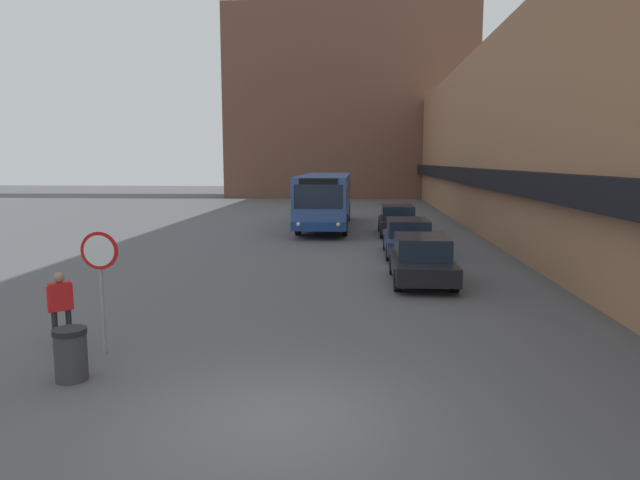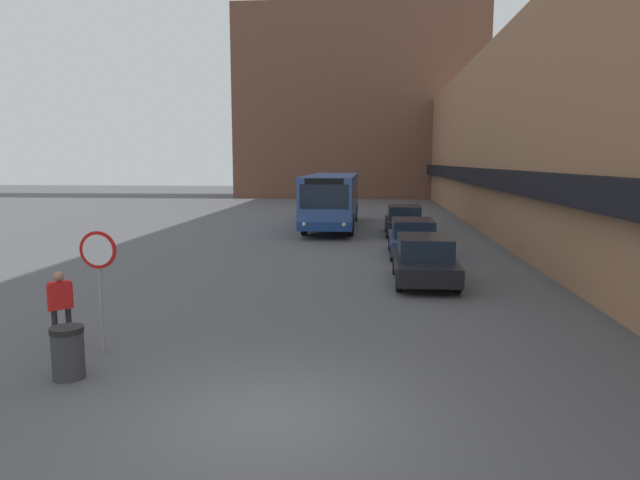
% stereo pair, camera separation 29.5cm
% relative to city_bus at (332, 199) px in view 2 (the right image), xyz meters
% --- Properties ---
extents(ground_plane, '(160.00, 160.00, 0.00)m').
position_rel_city_bus_xyz_m(ground_plane, '(0.80, -25.14, -1.70)').
color(ground_plane, '#515156').
extents(building_row_right, '(5.50, 60.00, 10.04)m').
position_rel_city_bus_xyz_m(building_row_right, '(10.78, -1.14, 3.30)').
color(building_row_right, '#996B4C').
rests_on(building_row_right, ground_plane).
extents(building_backdrop_far, '(26.00, 8.00, 19.80)m').
position_rel_city_bus_xyz_m(building_backdrop_far, '(0.80, 29.54, 8.20)').
color(building_backdrop_far, brown).
rests_on(building_backdrop_far, ground_plane).
extents(city_bus, '(2.74, 11.83, 3.09)m').
position_rel_city_bus_xyz_m(city_bus, '(0.00, 0.00, 0.00)').
color(city_bus, '#335193').
rests_on(city_bus, ground_plane).
extents(parked_car_front, '(1.91, 4.25, 1.50)m').
position_rel_city_bus_xyz_m(parked_car_front, '(4.00, -15.04, -0.95)').
color(parked_car_front, black).
rests_on(parked_car_front, ground_plane).
extents(parked_car_middle, '(1.92, 4.36, 1.50)m').
position_rel_city_bus_xyz_m(parked_car_middle, '(4.00, -9.71, -0.95)').
color(parked_car_middle, navy).
rests_on(parked_car_middle, ground_plane).
extents(parked_car_back, '(1.92, 4.40, 1.54)m').
position_rel_city_bus_xyz_m(parked_car_back, '(4.00, -2.97, -0.94)').
color(parked_car_back, black).
rests_on(parked_car_back, ground_plane).
extents(stop_sign, '(0.76, 0.08, 2.50)m').
position_rel_city_bus_xyz_m(stop_sign, '(-3.15, -22.44, 0.11)').
color(stop_sign, gray).
rests_on(stop_sign, ground_plane).
extents(pedestrian, '(0.45, 0.44, 1.60)m').
position_rel_city_bus_xyz_m(pedestrian, '(-4.21, -22.08, -0.74)').
color(pedestrian, '#232328').
rests_on(pedestrian, ground_plane).
extents(trash_bin, '(0.59, 0.59, 0.95)m').
position_rel_city_bus_xyz_m(trash_bin, '(-3.10, -23.86, -1.22)').
color(trash_bin, '#38383D').
rests_on(trash_bin, ground_plane).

